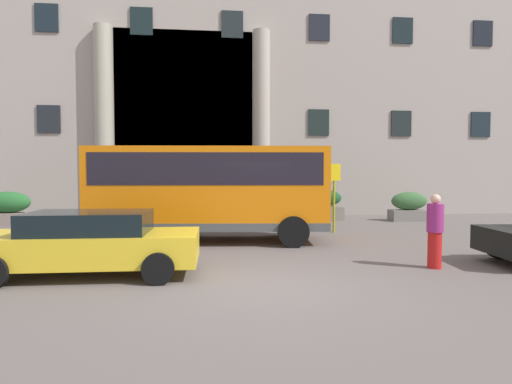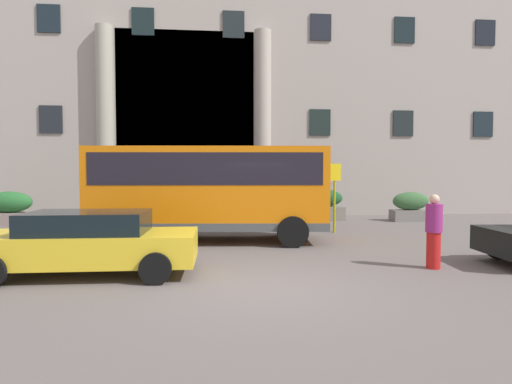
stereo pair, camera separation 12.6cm
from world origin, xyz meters
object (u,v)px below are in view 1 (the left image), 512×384
(bus_stop_sign, at_px, (334,190))
(hedge_planter_far_east, at_px, (8,209))
(orange_minibus, at_px, (210,186))
(hedge_planter_entrance_right, at_px, (209,208))
(parked_compact_extra, at_px, (90,242))
(hedge_planter_east, at_px, (409,207))
(motorcycle_far_end, at_px, (109,239))
(pedestrian_woman_dark_dress, at_px, (435,231))
(hedge_planter_far_west, at_px, (323,205))

(bus_stop_sign, height_order, hedge_planter_far_east, bus_stop_sign)
(orange_minibus, height_order, bus_stop_sign, orange_minibus)
(hedge_planter_entrance_right, xyz_separation_m, parked_compact_extra, (-2.39, -8.96, 0.05))
(hedge_planter_east, xyz_separation_m, motorcycle_far_end, (-11.32, -6.89, -0.16))
(hedge_planter_east, height_order, pedestrian_woman_dark_dress, pedestrian_woman_dark_dress)
(hedge_planter_east, bearing_deg, orange_minibus, -151.56)
(hedge_planter_far_east, xyz_separation_m, hedge_planter_east, (16.98, -0.14, -0.04))
(hedge_planter_east, bearing_deg, pedestrian_woman_dark_dress, -112.66)
(hedge_planter_entrance_right, distance_m, parked_compact_extra, 9.28)
(parked_compact_extra, relative_size, pedestrian_woman_dark_dress, 2.68)
(hedge_planter_entrance_right, bearing_deg, bus_stop_sign, -36.44)
(orange_minibus, height_order, hedge_planter_far_east, orange_minibus)
(hedge_planter_far_east, xyz_separation_m, parked_compact_extra, (5.76, -9.06, 0.03))
(orange_minibus, distance_m, hedge_planter_far_east, 9.61)
(hedge_planter_east, bearing_deg, motorcycle_far_end, -148.69)
(hedge_planter_entrance_right, xyz_separation_m, motorcycle_far_end, (-2.49, -6.93, -0.19))
(hedge_planter_far_east, bearing_deg, hedge_planter_far_west, 2.13)
(motorcycle_far_end, bearing_deg, hedge_planter_far_east, 124.64)
(hedge_planter_far_east, distance_m, parked_compact_extra, 10.74)
(hedge_planter_far_west, relative_size, hedge_planter_entrance_right, 1.22)
(bus_stop_sign, height_order, hedge_planter_east, bus_stop_sign)
(hedge_planter_far_west, relative_size, motorcycle_far_end, 0.88)
(orange_minibus, height_order, hedge_planter_far_west, orange_minibus)
(hedge_planter_far_east, xyz_separation_m, hedge_planter_entrance_right, (8.15, -0.09, -0.01))
(hedge_planter_east, relative_size, parked_compact_extra, 0.38)
(hedge_planter_far_west, xyz_separation_m, hedge_planter_east, (3.74, -0.63, -0.05))
(hedge_planter_entrance_right, bearing_deg, parked_compact_extra, -104.91)
(motorcycle_far_end, relative_size, pedestrian_woman_dark_dress, 1.18)
(bus_stop_sign, relative_size, hedge_planter_entrance_right, 1.74)
(hedge_planter_far_east, bearing_deg, hedge_planter_east, -0.48)
(hedge_planter_far_west, bearing_deg, motorcycle_far_end, -135.26)
(hedge_planter_far_east, height_order, parked_compact_extra, hedge_planter_far_east)
(parked_compact_extra, relative_size, motorcycle_far_end, 2.27)
(hedge_planter_entrance_right, relative_size, parked_compact_extra, 0.32)
(bus_stop_sign, height_order, parked_compact_extra, bus_stop_sign)
(hedge_planter_entrance_right, distance_m, motorcycle_far_end, 7.37)
(hedge_planter_far_west, distance_m, motorcycle_far_end, 10.69)
(orange_minibus, bearing_deg, hedge_planter_far_west, 51.62)
(orange_minibus, distance_m, bus_stop_sign, 4.65)
(parked_compact_extra, xyz_separation_m, pedestrian_woman_dark_dress, (7.47, -0.07, 0.14))
(hedge_planter_far_west, bearing_deg, parked_compact_extra, -128.07)
(hedge_planter_east, height_order, hedge_planter_entrance_right, hedge_planter_entrance_right)
(hedge_planter_entrance_right, bearing_deg, hedge_planter_east, -0.30)
(hedge_planter_far_east, xyz_separation_m, motorcycle_far_end, (5.66, -7.03, -0.21))
(parked_compact_extra, bearing_deg, hedge_planter_far_east, 122.99)
(hedge_planter_far_west, xyz_separation_m, pedestrian_woman_dark_dress, (-0.02, -9.62, 0.17))
(orange_minibus, distance_m, hedge_planter_far_west, 7.45)
(motorcycle_far_end, bearing_deg, pedestrian_woman_dark_dress, -19.66)
(orange_minibus, xyz_separation_m, pedestrian_woman_dark_dress, (5.02, -4.24, -0.89))
(bus_stop_sign, bearing_deg, hedge_planter_far_east, 164.97)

